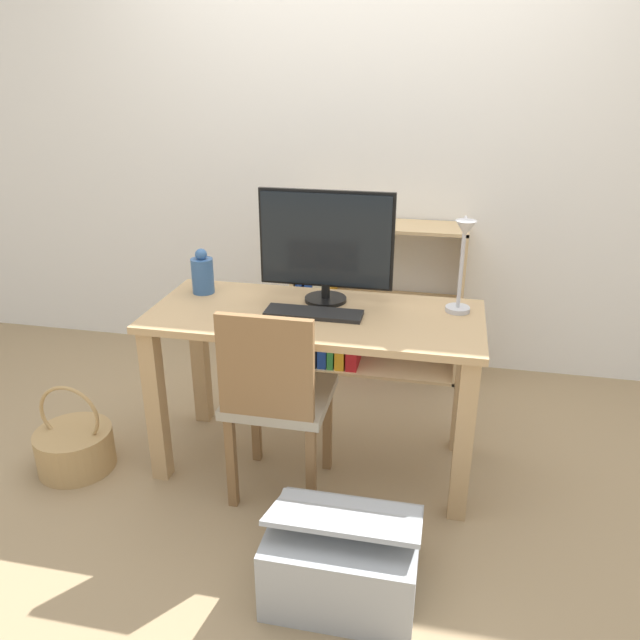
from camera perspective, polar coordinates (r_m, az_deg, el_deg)
The scene contains 11 objects.
ground_plane at distance 2.90m, azimuth -0.42°, elevation -12.71°, with size 10.00×10.00×0.00m, color #997F5B.
wall_back at distance 3.51m, azimuth 3.68°, elevation 16.43°, with size 8.00×0.05×2.60m.
desk at distance 2.61m, azimuth -0.45°, elevation -2.29°, with size 1.36×0.59×0.72m.
monitor at distance 2.60m, azimuth 0.54°, elevation 7.07°, with size 0.57×0.18×0.48m.
keyboard at distance 2.53m, azimuth -0.65°, elevation 0.63°, with size 0.40×0.12×0.02m.
vase at distance 2.80m, azimuth -10.69°, elevation 4.17°, with size 0.10×0.10×0.20m.
desk_lamp at distance 2.50m, azimuth 12.90°, elevation 5.57°, with size 0.10×0.19×0.40m.
chair at distance 2.46m, azimuth -4.06°, elevation -6.92°, with size 0.40×0.40×0.85m.
bookshelf at distance 3.58m, azimuth 2.37°, elevation 1.10°, with size 0.94×0.28×0.87m.
basket at distance 3.01m, azimuth -21.50°, elevation -10.76°, with size 0.33×0.33×0.41m.
storage_box at distance 2.23m, azimuth 2.07°, elevation -21.06°, with size 0.50×0.42×0.34m.
Camera 1 is at (0.51, -2.31, 1.68)m, focal length 35.00 mm.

